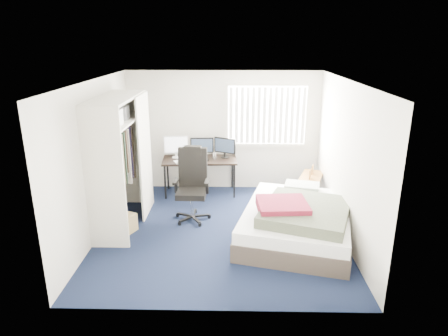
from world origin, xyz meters
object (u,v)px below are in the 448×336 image
object	(u,v)px
desk	(200,157)
bed	(297,220)
nightstand	(311,179)
office_chair	(192,192)

from	to	relation	value
desk	bed	world-z (taller)	desk
desk	bed	distance (m)	2.65
desk	bed	size ratio (longest dim) A/B	0.61
nightstand	bed	world-z (taller)	bed
desk	office_chair	size ratio (longest dim) A/B	1.19
desk	office_chair	xyz separation A→B (m)	(-0.04, -1.25, -0.27)
office_chair	bed	world-z (taller)	office_chair
desk	nightstand	world-z (taller)	desk
nightstand	bed	size ratio (longest dim) A/B	0.34
office_chair	nightstand	xyz separation A→B (m)	(2.27, 0.82, -0.03)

